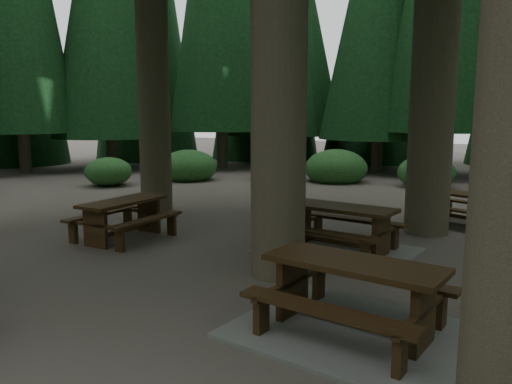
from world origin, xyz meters
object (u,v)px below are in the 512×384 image
at_px(picnic_table_b, 123,213).
at_px(picnic_table_d, 462,203).
at_px(picnic_table_a, 352,308).
at_px(picnic_table_c, 339,236).

distance_m(picnic_table_b, picnic_table_d, 7.46).
height_order(picnic_table_a, picnic_table_d, picnic_table_a).
bearing_deg(picnic_table_b, picnic_table_d, -49.68).
bearing_deg(picnic_table_d, picnic_table_c, -90.86).
xyz_separation_m(picnic_table_b, picnic_table_c, (4.12, 1.04, -0.23)).
height_order(picnic_table_c, picnic_table_d, picnic_table_c).
distance_m(picnic_table_a, picnic_table_d, 6.81).
height_order(picnic_table_b, picnic_table_d, picnic_table_b).
bearing_deg(picnic_table_a, picnic_table_c, 119.12).
xyz_separation_m(picnic_table_a, picnic_table_b, (-5.33, 2.17, 0.23)).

